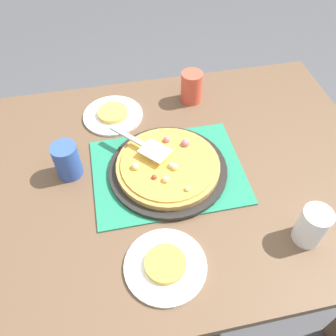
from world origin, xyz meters
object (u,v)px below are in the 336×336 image
(pizza_pan, at_px, (168,169))
(plate_far_right, at_px, (113,115))
(plate_near_left, at_px, (165,266))
(pizza_server, at_px, (143,145))
(cup_near, at_px, (312,226))
(cup_corner, at_px, (67,161))
(pizza, at_px, (168,165))
(served_slice_left, at_px, (165,264))
(cup_far, at_px, (191,87))
(served_slice_right, at_px, (113,113))

(pizza_pan, height_order, plate_far_right, pizza_pan)
(plate_near_left, distance_m, pizza_server, 0.39)
(cup_near, height_order, cup_corner, same)
(pizza, xyz_separation_m, plate_near_left, (-0.07, -0.32, -0.03))
(plate_near_left, relative_size, cup_near, 1.83)
(cup_near, distance_m, pizza_server, 0.55)
(served_slice_left, bearing_deg, cup_near, 0.94)
(pizza_server, bearing_deg, plate_far_right, 109.03)
(pizza, height_order, cup_corner, cup_corner)
(cup_near, bearing_deg, pizza_pan, 136.79)
(plate_near_left, bearing_deg, pizza_server, 89.00)
(pizza, distance_m, cup_far, 0.38)
(pizza, distance_m, cup_near, 0.45)
(served_slice_right, height_order, cup_far, cup_far)
(pizza, bearing_deg, pizza_server, 132.34)
(plate_far_right, distance_m, cup_far, 0.31)
(cup_near, height_order, cup_far, same)
(plate_far_right, relative_size, cup_corner, 1.83)
(served_slice_right, bearing_deg, plate_far_right, 0.00)
(plate_near_left, distance_m, cup_far, 0.70)
(plate_far_right, distance_m, served_slice_left, 0.63)
(cup_corner, bearing_deg, served_slice_right, 56.42)
(pizza, distance_m, pizza_server, 0.10)
(plate_near_left, relative_size, plate_far_right, 1.00)
(plate_near_left, bearing_deg, served_slice_left, 0.00)
(served_slice_right, height_order, cup_corner, cup_corner)
(cup_near, relative_size, pizza_server, 0.60)
(served_slice_left, bearing_deg, plate_far_right, 96.72)
(cup_far, bearing_deg, served_slice_right, -173.20)
(served_slice_left, height_order, served_slice_right, same)
(pizza_pan, height_order, cup_near, cup_near)
(served_slice_left, relative_size, pizza_server, 0.55)
(served_slice_right, relative_size, cup_corner, 0.92)
(pizza_pan, xyz_separation_m, served_slice_left, (-0.07, -0.32, 0.01))
(plate_near_left, height_order, cup_far, cup_far)
(cup_near, bearing_deg, plate_far_right, 127.76)
(cup_near, bearing_deg, cup_corner, 149.84)
(served_slice_left, relative_size, cup_near, 0.92)
(pizza, bearing_deg, cup_near, -43.21)
(pizza_pan, relative_size, cup_far, 3.17)
(pizza_pan, xyz_separation_m, plate_far_right, (-0.15, 0.30, -0.01))
(served_slice_right, distance_m, cup_near, 0.78)
(pizza_pan, height_order, pizza_server, pizza_server)
(plate_far_right, bearing_deg, served_slice_left, -83.28)
(served_slice_left, xyz_separation_m, pizza_server, (0.01, 0.39, 0.05))
(pizza, xyz_separation_m, served_slice_left, (-0.07, -0.32, -0.02))
(plate_near_left, bearing_deg, plate_far_right, 96.72)
(pizza_pan, bearing_deg, cup_near, -43.21)
(cup_near, height_order, pizza_server, cup_near)
(served_slice_left, height_order, cup_far, cup_far)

